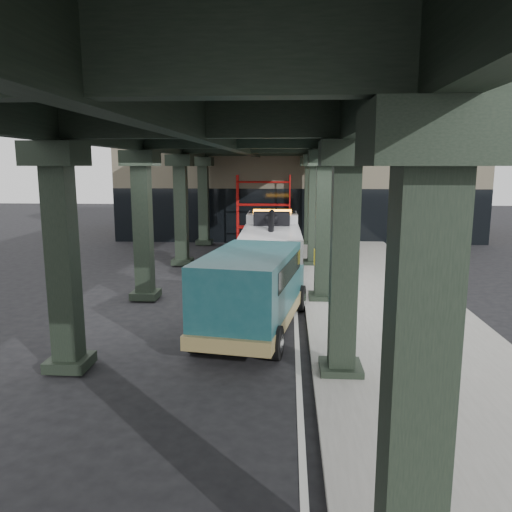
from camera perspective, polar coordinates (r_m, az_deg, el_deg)
The scene contains 8 objects.
ground at distance 15.01m, azimuth -1.96°, elevation -7.21°, with size 90.00×90.00×0.00m, color black.
sidewalk at distance 17.11m, azimuth 13.96°, elevation -5.05°, with size 5.00×40.00×0.15m, color gray.
lane_stripe at distance 16.86m, azimuth 4.50°, elevation -5.25°, with size 0.12×38.00×0.01m, color silver.
viaduct at distance 16.38m, azimuth -2.80°, elevation 13.60°, with size 7.40×32.00×6.40m.
building at distance 34.25m, azimuth 4.73°, elevation 9.37°, with size 22.00×10.00×8.00m, color #C6B793.
scaffolding at distance 29.02m, azimuth 0.88°, elevation 5.52°, with size 3.08×0.88×4.00m.
tow_truck at distance 21.25m, azimuth 1.79°, elevation 1.60°, with size 2.60×8.23×2.68m.
towed_van at distance 13.51m, azimuth -0.40°, elevation -3.79°, with size 3.01×5.87×2.27m.
Camera 1 is at (1.44, -14.24, 4.50)m, focal length 35.00 mm.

